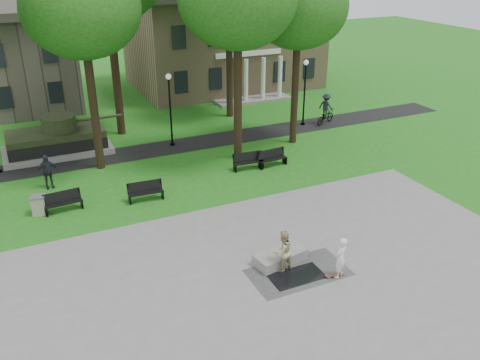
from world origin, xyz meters
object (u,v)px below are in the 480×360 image
at_px(park_bench_0, 63,201).
at_px(trash_bin, 39,205).
at_px(concrete_block, 280,257).
at_px(cyclist, 326,112).
at_px(friend_watching, 283,251).
at_px(skateboarder, 340,258).

distance_m(park_bench_0, trash_bin, 1.13).
height_order(concrete_block, cyclist, cyclist).
xyz_separation_m(concrete_block, friend_watching, (-0.21, -0.55, 0.66)).
distance_m(skateboarder, cyclist, 19.28).
bearing_deg(concrete_block, friend_watching, -111.03).
bearing_deg(concrete_block, park_bench_0, 131.56).
distance_m(concrete_block, skateboarder, 2.56).
bearing_deg(cyclist, park_bench_0, 82.58).
bearing_deg(friend_watching, skateboarder, 133.64).
bearing_deg(skateboarder, trash_bin, -73.15).
height_order(friend_watching, cyclist, cyclist).
bearing_deg(trash_bin, skateboarder, -45.80).
bearing_deg(cyclist, friend_watching, 116.64).
height_order(friend_watching, park_bench_0, friend_watching).
distance_m(skateboarder, trash_bin, 14.67).
bearing_deg(trash_bin, park_bench_0, -8.29).
height_order(concrete_block, friend_watching, friend_watching).
bearing_deg(friend_watching, park_bench_0, -60.90).
relative_size(friend_watching, park_bench_0, 0.96).
distance_m(cyclist, trash_bin, 21.25).
bearing_deg(skateboarder, cyclist, -149.30).
xyz_separation_m(concrete_block, skateboarder, (1.60, -1.89, 0.64)).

